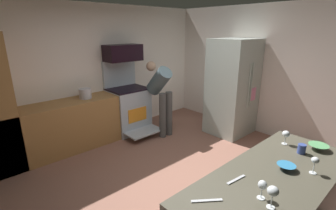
{
  "coord_description": "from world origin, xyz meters",
  "views": [
    {
      "loc": [
        -2.24,
        -2.25,
        2.14
      ],
      "look_at": [
        0.08,
        0.3,
        1.05
      ],
      "focal_mm": 26.08,
      "sensor_mm": 36.0,
      "label": 1
    }
  ],
  "objects_px": {
    "wine_glass_near": "(273,192)",
    "mug_coffee": "(302,149)",
    "mixing_bowl_large": "(286,167)",
    "mixing_bowl_small": "(318,147)",
    "refrigerator": "(232,87)",
    "wine_glass_far": "(286,134)",
    "wine_glass_mid": "(315,161)",
    "stock_pot": "(85,94)",
    "person_cook": "(161,92)",
    "microwave": "(123,53)",
    "wine_glass_extra": "(262,186)",
    "oven_range": "(128,108)"
  },
  "relations": [
    {
      "from": "wine_glass_far",
      "to": "stock_pot",
      "type": "relative_size",
      "value": 0.73
    },
    {
      "from": "refrigerator",
      "to": "wine_glass_mid",
      "type": "distance_m",
      "value": 3.0
    },
    {
      "from": "stock_pot",
      "to": "refrigerator",
      "type": "bearing_deg",
      "value": -31.2
    },
    {
      "from": "oven_range",
      "to": "stock_pot",
      "type": "relative_size",
      "value": 6.8
    },
    {
      "from": "person_cook",
      "to": "stock_pot",
      "type": "distance_m",
      "value": 1.45
    },
    {
      "from": "mixing_bowl_small",
      "to": "wine_glass_extra",
      "type": "distance_m",
      "value": 1.19
    },
    {
      "from": "mixing_bowl_large",
      "to": "mixing_bowl_small",
      "type": "height_order",
      "value": "mixing_bowl_small"
    },
    {
      "from": "oven_range",
      "to": "person_cook",
      "type": "xyz_separation_m",
      "value": [
        0.42,
        -0.58,
        0.39
      ]
    },
    {
      "from": "wine_glass_near",
      "to": "mug_coffee",
      "type": "distance_m",
      "value": 1.03
    },
    {
      "from": "oven_range",
      "to": "wine_glass_near",
      "type": "xyz_separation_m",
      "value": [
        -1.16,
        -3.64,
        0.53
      ]
    },
    {
      "from": "person_cook",
      "to": "mixing_bowl_small",
      "type": "relative_size",
      "value": 7.47
    },
    {
      "from": "person_cook",
      "to": "wine_glass_far",
      "type": "bearing_deg",
      "value": -100.22
    },
    {
      "from": "wine_glass_mid",
      "to": "mug_coffee",
      "type": "relative_size",
      "value": 1.62
    },
    {
      "from": "wine_glass_near",
      "to": "mixing_bowl_small",
      "type": "bearing_deg",
      "value": 3.51
    },
    {
      "from": "microwave",
      "to": "stock_pot",
      "type": "xyz_separation_m",
      "value": [
        -0.9,
        -0.08,
        -0.67
      ]
    },
    {
      "from": "wine_glass_near",
      "to": "mug_coffee",
      "type": "relative_size",
      "value": 1.79
    },
    {
      "from": "mixing_bowl_small",
      "to": "wine_glass_mid",
      "type": "height_order",
      "value": "wine_glass_mid"
    },
    {
      "from": "mixing_bowl_large",
      "to": "wine_glass_extra",
      "type": "xyz_separation_m",
      "value": [
        -0.55,
        -0.04,
        0.09
      ]
    },
    {
      "from": "microwave",
      "to": "wine_glass_mid",
      "type": "relative_size",
      "value": 4.61
    },
    {
      "from": "oven_range",
      "to": "wine_glass_extra",
      "type": "xyz_separation_m",
      "value": [
        -1.12,
        -3.54,
        0.5
      ]
    },
    {
      "from": "person_cook",
      "to": "wine_glass_extra",
      "type": "bearing_deg",
      "value": -117.47
    },
    {
      "from": "mixing_bowl_large",
      "to": "stock_pot",
      "type": "bearing_deg",
      "value": 95.34
    },
    {
      "from": "wine_glass_extra",
      "to": "mug_coffee",
      "type": "height_order",
      "value": "wine_glass_extra"
    },
    {
      "from": "refrigerator",
      "to": "wine_glass_mid",
      "type": "relative_size",
      "value": 12.15
    },
    {
      "from": "wine_glass_far",
      "to": "wine_glass_mid",
      "type": "bearing_deg",
      "value": -133.09
    },
    {
      "from": "refrigerator",
      "to": "wine_glass_extra",
      "type": "xyz_separation_m",
      "value": [
        -2.7,
        -2.05,
        0.04
      ]
    },
    {
      "from": "person_cook",
      "to": "microwave",
      "type": "bearing_deg",
      "value": 121.53
    },
    {
      "from": "refrigerator",
      "to": "mug_coffee",
      "type": "distance_m",
      "value": 2.63
    },
    {
      "from": "wine_glass_extra",
      "to": "wine_glass_mid",
      "type": "bearing_deg",
      "value": -12.43
    },
    {
      "from": "oven_range",
      "to": "wine_glass_far",
      "type": "distance_m",
      "value": 3.31
    },
    {
      "from": "oven_range",
      "to": "mixing_bowl_large",
      "type": "bearing_deg",
      "value": -99.33
    },
    {
      "from": "wine_glass_near",
      "to": "wine_glass_mid",
      "type": "bearing_deg",
      "value": -3.89
    },
    {
      "from": "wine_glass_far",
      "to": "refrigerator",
      "type": "bearing_deg",
      "value": 47.27
    },
    {
      "from": "stock_pot",
      "to": "wine_glass_extra",
      "type": "bearing_deg",
      "value": -93.5
    },
    {
      "from": "microwave",
      "to": "refrigerator",
      "type": "relative_size",
      "value": 0.38
    },
    {
      "from": "refrigerator",
      "to": "wine_glass_far",
      "type": "xyz_separation_m",
      "value": [
        -1.64,
        -1.78,
        0.04
      ]
    },
    {
      "from": "microwave",
      "to": "stock_pot",
      "type": "distance_m",
      "value": 1.13
    },
    {
      "from": "wine_glass_near",
      "to": "refrigerator",
      "type": "bearing_deg",
      "value": 38.13
    },
    {
      "from": "wine_glass_far",
      "to": "stock_pot",
      "type": "bearing_deg",
      "value": 104.29
    },
    {
      "from": "mug_coffee",
      "to": "stock_pot",
      "type": "relative_size",
      "value": 0.45
    },
    {
      "from": "person_cook",
      "to": "wine_glass_extra",
      "type": "xyz_separation_m",
      "value": [
        -1.54,
        -2.95,
        0.11
      ]
    },
    {
      "from": "wine_glass_mid",
      "to": "wine_glass_extra",
      "type": "distance_m",
      "value": 0.68
    },
    {
      "from": "oven_range",
      "to": "microwave",
      "type": "xyz_separation_m",
      "value": [
        -0.0,
        0.1,
        1.16
      ]
    },
    {
      "from": "microwave",
      "to": "mug_coffee",
      "type": "bearing_deg",
      "value": -92.41
    },
    {
      "from": "microwave",
      "to": "mug_coffee",
      "type": "height_order",
      "value": "microwave"
    },
    {
      "from": "oven_range",
      "to": "stock_pot",
      "type": "xyz_separation_m",
      "value": [
        -0.9,
        0.02,
        0.48
      ]
    },
    {
      "from": "wine_glass_extra",
      "to": "stock_pot",
      "type": "height_order",
      "value": "stock_pot"
    },
    {
      "from": "wine_glass_extra",
      "to": "stock_pot",
      "type": "relative_size",
      "value": 0.7
    },
    {
      "from": "oven_range",
      "to": "wine_glass_far",
      "type": "height_order",
      "value": "oven_range"
    },
    {
      "from": "microwave",
      "to": "wine_glass_near",
      "type": "xyz_separation_m",
      "value": [
        -1.16,
        -3.73,
        -0.63
      ]
    }
  ]
}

